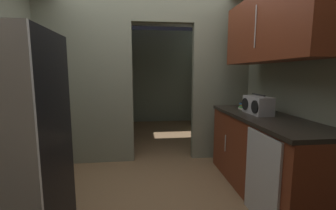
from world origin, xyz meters
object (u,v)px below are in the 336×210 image
object	(u,v)px
boombox	(258,105)
dishwasher	(261,179)
refrigerator	(3,140)
book_stack	(245,106)

from	to	relation	value
boombox	dishwasher	bearing A→B (deg)	-113.17
refrigerator	dishwasher	bearing A→B (deg)	-0.48
dishwasher	book_stack	bearing A→B (deg)	73.87
boombox	book_stack	distance (m)	0.34
refrigerator	boombox	size ratio (longest dim) A/B	4.25
refrigerator	dishwasher	size ratio (longest dim) A/B	2.03
boombox	book_stack	size ratio (longest dim) A/B	2.38
refrigerator	book_stack	xyz separation A→B (m)	(2.46, 0.96, 0.10)
dishwasher	boombox	xyz separation A→B (m)	(0.28, 0.65, 0.59)
refrigerator	dishwasher	distance (m)	2.22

